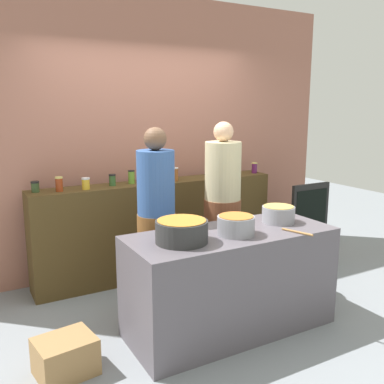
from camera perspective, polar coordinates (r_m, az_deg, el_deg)
The scene contains 20 objects.
ground at distance 4.02m, azimuth 2.52°, elevation -15.75°, with size 12.00×12.00×0.00m, color gray.
storefront_wall at distance 4.88m, azimuth -6.35°, elevation 7.45°, with size 4.80×0.12×3.00m, color #A26755.
display_shelf at distance 4.73m, azimuth -4.43°, elevation -4.76°, with size 2.70×0.36×1.03m, color #49371A.
prep_table at distance 3.61m, azimuth 5.13°, elevation -11.69°, with size 1.70×0.70×0.84m, color #575158.
preserve_jar_0 at distance 4.28m, azimuth -20.09°, elevation 0.66°, with size 0.08×0.08×0.10m.
preserve_jar_1 at distance 4.25m, azimuth -17.22°, elevation 1.01°, with size 0.07×0.07×0.14m.
preserve_jar_2 at distance 4.29m, azimuth -13.92°, elevation 1.11°, with size 0.08×0.08×0.11m.
preserve_jar_3 at distance 4.42m, azimuth -10.52°, elevation 1.58°, with size 0.07×0.07×0.12m.
preserve_jar_4 at distance 4.51m, azimuth -8.04°, elevation 2.00°, with size 0.07×0.07×0.14m.
preserve_jar_5 at distance 4.56m, azimuth -4.02°, elevation 2.06°, with size 0.08×0.08×0.12m.
preserve_jar_6 at distance 4.63m, azimuth -2.38°, elevation 2.38°, with size 0.09×0.09×0.15m.
preserve_jar_7 at distance 5.22m, azimuth 8.28°, elevation 3.20°, with size 0.07×0.07×0.13m.
cooking_pot_left at distance 3.18m, azimuth -1.38°, elevation -5.23°, with size 0.39×0.39×0.17m.
cooking_pot_center at distance 3.38m, azimuth 5.84°, elevation -4.41°, with size 0.29×0.29×0.15m.
cooking_pot_right at distance 3.79m, azimuth 11.38°, elevation -2.91°, with size 0.28×0.28×0.14m.
wooden_spoon at distance 3.52m, azimuth 13.79°, elevation -5.18°, with size 0.02×0.02×0.27m, color #9E703D.
cook_with_tongs at distance 3.79m, azimuth -4.71°, elevation -5.16°, with size 0.34×0.34×1.66m.
cook_in_cap at distance 4.29m, azimuth 4.04°, elevation -3.08°, with size 0.37×0.37×1.68m.
bread_crate at distance 3.30m, azimuth -16.45°, elevation -20.18°, with size 0.39×0.32×0.26m, color #997245.
chalkboard_sign at distance 5.22m, azimuth 15.31°, elevation -4.01°, with size 0.54×0.05×0.95m.
Camera 1 is at (-1.88, -3.04, 1.84)m, focal length 40.20 mm.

